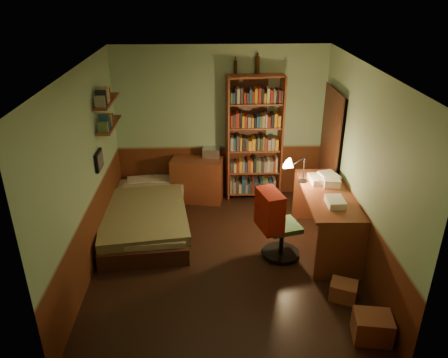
{
  "coord_description": "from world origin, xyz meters",
  "views": [
    {
      "loc": [
        -0.19,
        -5.02,
        3.58
      ],
      "look_at": [
        0.0,
        0.25,
        1.1
      ],
      "focal_mm": 35.0,
      "sensor_mm": 36.0,
      "label": 1
    }
  ],
  "objects_px": {
    "desk": "(325,220)",
    "cardboard_box_b": "(343,291)",
    "cardboard_box_a": "(372,327)",
    "office_chair": "(283,221)",
    "bookshelf": "(254,139)",
    "desk_lamp": "(304,164)",
    "dresser": "(197,180)",
    "mini_stereo": "(211,152)",
    "bed": "(145,207)"
  },
  "relations": [
    {
      "from": "bed",
      "to": "desk",
      "type": "distance_m",
      "value": 2.71
    },
    {
      "from": "bed",
      "to": "cardboard_box_b",
      "type": "height_order",
      "value": "bed"
    },
    {
      "from": "bed",
      "to": "bookshelf",
      "type": "distance_m",
      "value": 2.12
    },
    {
      "from": "bookshelf",
      "to": "cardboard_box_b",
      "type": "relative_size",
      "value": 6.9
    },
    {
      "from": "bed",
      "to": "dresser",
      "type": "xyz_separation_m",
      "value": [
        0.78,
        0.85,
        0.05
      ]
    },
    {
      "from": "bookshelf",
      "to": "desk_lamp",
      "type": "distance_m",
      "value": 1.36
    },
    {
      "from": "desk",
      "to": "cardboard_box_a",
      "type": "relative_size",
      "value": 4.06
    },
    {
      "from": "desk",
      "to": "desk_lamp",
      "type": "relative_size",
      "value": 2.92
    },
    {
      "from": "dresser",
      "to": "desk_lamp",
      "type": "bearing_deg",
      "value": -26.56
    },
    {
      "from": "bookshelf",
      "to": "office_chair",
      "type": "bearing_deg",
      "value": -89.72
    },
    {
      "from": "bed",
      "to": "desk",
      "type": "relative_size",
      "value": 1.39
    },
    {
      "from": "bed",
      "to": "bookshelf",
      "type": "bearing_deg",
      "value": 22.81
    },
    {
      "from": "office_chair",
      "to": "cardboard_box_b",
      "type": "bearing_deg",
      "value": -72.37
    },
    {
      "from": "cardboard_box_a",
      "to": "bookshelf",
      "type": "bearing_deg",
      "value": 106.05
    },
    {
      "from": "desk",
      "to": "cardboard_box_b",
      "type": "bearing_deg",
      "value": -90.29
    },
    {
      "from": "cardboard_box_a",
      "to": "dresser",
      "type": "bearing_deg",
      "value": 120.5
    },
    {
      "from": "desk_lamp",
      "to": "cardboard_box_a",
      "type": "height_order",
      "value": "desk_lamp"
    },
    {
      "from": "bed",
      "to": "desk",
      "type": "height_order",
      "value": "desk"
    },
    {
      "from": "office_chair",
      "to": "cardboard_box_a",
      "type": "height_order",
      "value": "office_chair"
    },
    {
      "from": "bed",
      "to": "office_chair",
      "type": "bearing_deg",
      "value": -29.03
    },
    {
      "from": "bed",
      "to": "cardboard_box_a",
      "type": "relative_size",
      "value": 5.63
    },
    {
      "from": "cardboard_box_a",
      "to": "office_chair",
      "type": "bearing_deg",
      "value": 115.32
    },
    {
      "from": "desk_lamp",
      "to": "cardboard_box_b",
      "type": "relative_size",
      "value": 1.77
    },
    {
      "from": "bookshelf",
      "to": "desk_lamp",
      "type": "xyz_separation_m",
      "value": [
        0.6,
        -1.22,
        0.06
      ]
    },
    {
      "from": "dresser",
      "to": "desk_lamp",
      "type": "distance_m",
      "value": 2.07
    },
    {
      "from": "desk",
      "to": "cardboard_box_b",
      "type": "relative_size",
      "value": 5.17
    },
    {
      "from": "bed",
      "to": "cardboard_box_a",
      "type": "bearing_deg",
      "value": -47.15
    },
    {
      "from": "desk_lamp",
      "to": "cardboard_box_a",
      "type": "distance_m",
      "value": 2.4
    },
    {
      "from": "bookshelf",
      "to": "office_chair",
      "type": "height_order",
      "value": "bookshelf"
    },
    {
      "from": "dresser",
      "to": "cardboard_box_a",
      "type": "relative_size",
      "value": 2.16
    },
    {
      "from": "desk",
      "to": "cardboard_box_a",
      "type": "xyz_separation_m",
      "value": [
        0.09,
        -1.79,
        -0.28
      ]
    },
    {
      "from": "bed",
      "to": "office_chair",
      "type": "distance_m",
      "value": 2.17
    },
    {
      "from": "bed",
      "to": "desk_lamp",
      "type": "relative_size",
      "value": 4.05
    },
    {
      "from": "dresser",
      "to": "desk",
      "type": "height_order",
      "value": "desk"
    },
    {
      "from": "dresser",
      "to": "desk",
      "type": "xyz_separation_m",
      "value": [
        1.85,
        -1.5,
        0.05
      ]
    },
    {
      "from": "dresser",
      "to": "cardboard_box_b",
      "type": "xyz_separation_m",
      "value": [
        1.81,
        -2.64,
        -0.27
      ]
    },
    {
      "from": "bed",
      "to": "dresser",
      "type": "relative_size",
      "value": 2.61
    },
    {
      "from": "mini_stereo",
      "to": "bookshelf",
      "type": "height_order",
      "value": "bookshelf"
    },
    {
      "from": "dresser",
      "to": "mini_stereo",
      "type": "xyz_separation_m",
      "value": [
        0.25,
        0.12,
        0.46
      ]
    },
    {
      "from": "mini_stereo",
      "to": "bookshelf",
      "type": "relative_size",
      "value": 0.13
    },
    {
      "from": "desk",
      "to": "cardboard_box_b",
      "type": "xyz_separation_m",
      "value": [
        -0.03,
        -1.14,
        -0.32
      ]
    },
    {
      "from": "desk",
      "to": "office_chair",
      "type": "bearing_deg",
      "value": -159.91
    },
    {
      "from": "mini_stereo",
      "to": "cardboard_box_a",
      "type": "height_order",
      "value": "mini_stereo"
    },
    {
      "from": "mini_stereo",
      "to": "desk",
      "type": "xyz_separation_m",
      "value": [
        1.6,
        -1.62,
        -0.41
      ]
    },
    {
      "from": "dresser",
      "to": "desk_lamp",
      "type": "height_order",
      "value": "desk_lamp"
    },
    {
      "from": "bed",
      "to": "cardboard_box_b",
      "type": "bearing_deg",
      "value": -39.9
    },
    {
      "from": "dresser",
      "to": "mini_stereo",
      "type": "relative_size",
      "value": 2.96
    },
    {
      "from": "desk",
      "to": "office_chair",
      "type": "xyz_separation_m",
      "value": [
        -0.65,
        -0.22,
        0.13
      ]
    },
    {
      "from": "mini_stereo",
      "to": "cardboard_box_b",
      "type": "relative_size",
      "value": 0.93
    },
    {
      "from": "bookshelf",
      "to": "mini_stereo",
      "type": "bearing_deg",
      "value": 169.9
    }
  ]
}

